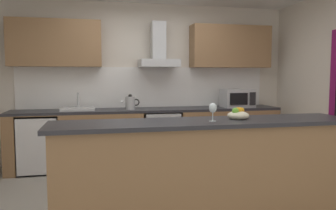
% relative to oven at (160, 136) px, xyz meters
% --- Properties ---
extents(ground, '(5.82, 4.65, 0.02)m').
position_rel_oven_xyz_m(ground, '(-0.17, -1.48, -0.47)').
color(ground, gray).
extents(wall_back, '(5.82, 0.12, 2.60)m').
position_rel_oven_xyz_m(wall_back, '(-0.17, 0.41, 0.84)').
color(wall_back, silver).
rests_on(wall_back, ground).
extents(backsplash_tile, '(4.10, 0.02, 0.66)m').
position_rel_oven_xyz_m(backsplash_tile, '(-0.17, 0.33, 0.77)').
color(backsplash_tile, white).
extents(counter_back, '(4.24, 0.60, 0.90)m').
position_rel_oven_xyz_m(counter_back, '(-0.17, 0.03, -0.01)').
color(counter_back, olive).
rests_on(counter_back, ground).
extents(counter_island, '(3.01, 0.64, 0.99)m').
position_rel_oven_xyz_m(counter_island, '(0.04, -2.11, 0.04)').
color(counter_island, olive).
rests_on(counter_island, ground).
extents(upper_cabinets, '(4.18, 0.32, 0.70)m').
position_rel_oven_xyz_m(upper_cabinets, '(-0.17, 0.18, 1.45)').
color(upper_cabinets, olive).
extents(oven, '(0.60, 0.62, 0.80)m').
position_rel_oven_xyz_m(oven, '(0.00, 0.00, 0.00)').
color(oven, slate).
rests_on(oven, ground).
extents(refrigerator, '(0.58, 0.60, 0.85)m').
position_rel_oven_xyz_m(refrigerator, '(-1.82, -0.00, -0.03)').
color(refrigerator, white).
rests_on(refrigerator, ground).
extents(microwave, '(0.50, 0.38, 0.30)m').
position_rel_oven_xyz_m(microwave, '(1.30, -0.03, 0.59)').
color(microwave, '#B7BABC').
rests_on(microwave, counter_back).
extents(sink, '(0.50, 0.40, 0.26)m').
position_rel_oven_xyz_m(sink, '(-1.26, 0.01, 0.47)').
color(sink, silver).
rests_on(sink, counter_back).
extents(kettle, '(0.29, 0.15, 0.24)m').
position_rel_oven_xyz_m(kettle, '(-0.48, -0.03, 0.55)').
color(kettle, '#B7BABC').
rests_on(kettle, counter_back).
extents(range_hood, '(0.62, 0.45, 0.72)m').
position_rel_oven_xyz_m(range_hood, '(0.00, 0.13, 1.33)').
color(range_hood, '#B7BABC').
extents(wine_glass, '(0.08, 0.08, 0.18)m').
position_rel_oven_xyz_m(wine_glass, '(0.08, -2.19, 0.65)').
color(wine_glass, silver).
rests_on(wine_glass, counter_island).
extents(fruit_bowl, '(0.22, 0.22, 0.13)m').
position_rel_oven_xyz_m(fruit_bowl, '(0.39, -2.08, 0.57)').
color(fruit_bowl, beige).
rests_on(fruit_bowl, counter_island).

